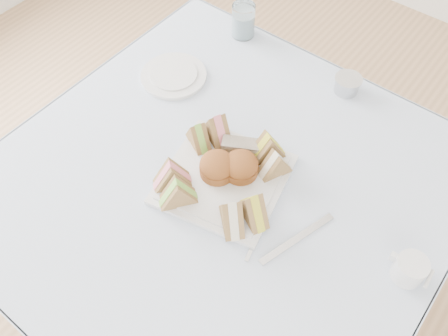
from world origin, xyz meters
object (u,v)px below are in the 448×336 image
Objects in this scene: water_glass at (243,20)px; creamer_jug at (410,269)px; table at (222,251)px; serving_plate at (224,179)px.

creamer_jug is at bearing -29.46° from water_glass.
creamer_jug reaches higher than table.
water_glass is 0.83m from creamer_jug.
serving_plate reaches higher than table.
table is at bearing -150.41° from serving_plate.
water_glass is (-0.28, 0.46, 0.43)m from table.
water_glass is at bearing 121.29° from table.
table is 9.06× the size of water_glass.
table is at bearing -176.12° from creamer_jug.
creamer_jug reaches higher than serving_plate.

